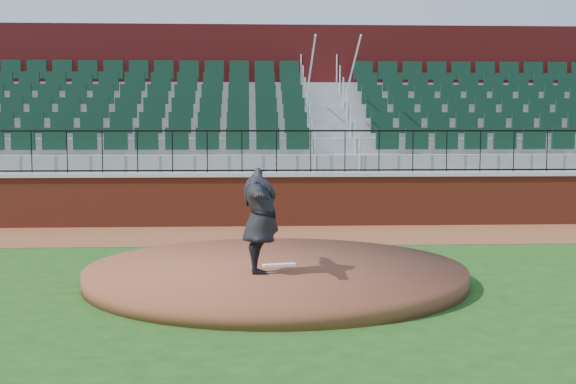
{
  "coord_description": "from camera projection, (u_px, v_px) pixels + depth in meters",
  "views": [
    {
      "loc": [
        -0.66,
        -11.57,
        2.44
      ],
      "look_at": [
        0.0,
        1.5,
        1.3
      ],
      "focal_mm": 48.17,
      "sensor_mm": 36.0,
      "label": 1
    }
  ],
  "objects": [
    {
      "name": "pitcher",
      "position": [
        260.0,
        221.0,
        11.33
      ],
      "size": [
        0.65,
        1.96,
        1.57
      ],
      "primitive_type": "imported",
      "rotation": [
        0.0,
        0.0,
        1.64
      ],
      "color": "black",
      "rests_on": "pitchers_mound"
    },
    {
      "name": "pitchers_mound",
      "position": [
        276.0,
        274.0,
        12.03
      ],
      "size": [
        5.89,
        5.89,
        0.25
      ],
      "primitive_type": "cylinder",
      "color": "brown",
      "rests_on": "ground"
    },
    {
      "name": "wall_cap",
      "position": [
        276.0,
        174.0,
        18.62
      ],
      "size": [
        34.0,
        0.45,
        0.1
      ],
      "primitive_type": "cube",
      "color": "#B7B7B7",
      "rests_on": "field_wall"
    },
    {
      "name": "wall_railing",
      "position": [
        276.0,
        152.0,
        18.57
      ],
      "size": [
        34.0,
        0.05,
        1.0
      ],
      "primitive_type": null,
      "color": "black",
      "rests_on": "wall_cap"
    },
    {
      "name": "concourse_wall",
      "position": [
        270.0,
        115.0,
        23.98
      ],
      "size": [
        34.0,
        0.5,
        5.5
      ],
      "primitive_type": "cube",
      "color": "maroon",
      "rests_on": "ground"
    },
    {
      "name": "field_wall",
      "position": [
        277.0,
        201.0,
        18.67
      ],
      "size": [
        34.0,
        0.35,
        1.2
      ],
      "primitive_type": "cube",
      "color": "maroon",
      "rests_on": "ground"
    },
    {
      "name": "seating_stands",
      "position": [
        273.0,
        130.0,
        21.24
      ],
      "size": [
        34.0,
        5.1,
        4.6
      ],
      "primitive_type": null,
      "color": "gray",
      "rests_on": "ground"
    },
    {
      "name": "pitching_rubber",
      "position": [
        279.0,
        265.0,
        12.0
      ],
      "size": [
        0.53,
        0.24,
        0.03
      ],
      "primitive_type": "cube",
      "rotation": [
        0.0,
        0.0,
        0.22
      ],
      "color": "white",
      "rests_on": "pitchers_mound"
    },
    {
      "name": "warning_track",
      "position": [
        279.0,
        235.0,
        17.13
      ],
      "size": [
        34.0,
        3.2,
        0.01
      ],
      "primitive_type": "cube",
      "color": "brown",
      "rests_on": "ground"
    },
    {
      "name": "ground",
      "position": [
        293.0,
        285.0,
        11.76
      ],
      "size": [
        90.0,
        90.0,
        0.0
      ],
      "primitive_type": "plane",
      "color": "#1B4614",
      "rests_on": "ground"
    }
  ]
}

